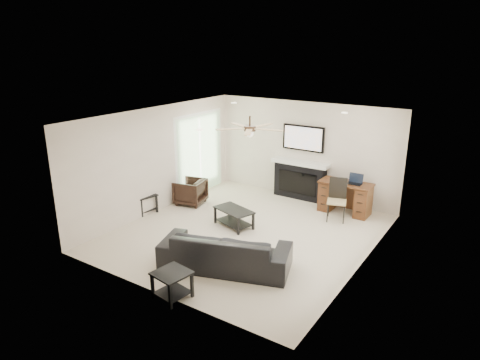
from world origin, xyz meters
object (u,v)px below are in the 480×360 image
at_px(armchair, 190,192).
at_px(fireplace_unit, 300,163).
at_px(coffee_table, 234,218).
at_px(desk, 345,198).
at_px(sofa, 225,250).

bearing_deg(armchair, fireplace_unit, 118.87).
relative_size(armchair, fireplace_unit, 0.37).
distance_m(coffee_table, fireplace_unit, 2.58).
bearing_deg(desk, sofa, -103.06).
bearing_deg(armchair, desk, 101.34).
height_order(sofa, coffee_table, sofa).
height_order(sofa, armchair, sofa).
distance_m(armchair, desk, 3.80).
relative_size(sofa, fireplace_unit, 1.21).
relative_size(coffee_table, fireplace_unit, 0.47).
height_order(coffee_table, fireplace_unit, fireplace_unit).
bearing_deg(coffee_table, armchair, 179.36).
distance_m(armchair, coffee_table, 1.79).
bearing_deg(sofa, fireplace_unit, -101.52).
relative_size(fireplace_unit, desk, 1.57).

